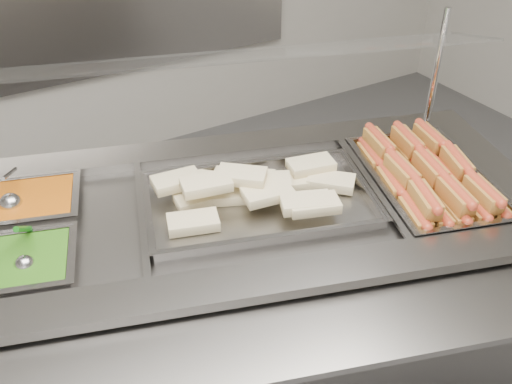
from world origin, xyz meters
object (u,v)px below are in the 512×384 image
steam_counter (242,304)px  pan_wraps (259,204)px  sneeze_guard (224,61)px  pan_hotdogs (425,186)px  serving_spoon (25,258)px  ladle (11,202)px

steam_counter → pan_wraps: 0.45m
sneeze_guard → pan_wraps: bearing=-92.5°
pan_hotdogs → serving_spoon: size_ratio=3.65×
pan_wraps → serving_spoon: bearing=174.7°
steam_counter → pan_wraps: bearing=-17.8°
pan_wraps → pan_hotdogs: bearing=-17.8°
ladle → sneeze_guard: bearing=-10.5°
pan_wraps → serving_spoon: serving_spoon is taller
sneeze_guard → steam_counter: bearing=-107.8°
ladle → serving_spoon: 0.30m
sneeze_guard → pan_wraps: (-0.01, -0.24, -0.41)m
pan_hotdogs → serving_spoon: serving_spoon is taller
sneeze_guard → pan_wraps: size_ratio=2.16×
pan_wraps → ladle: 0.80m
serving_spoon → pan_wraps: bearing=-5.3°
sneeze_guard → pan_wraps: 0.48m
steam_counter → sneeze_guard: (0.07, 0.22, 0.86)m
ladle → serving_spoon: serving_spoon is taller
serving_spoon → sneeze_guard: bearing=13.1°
sneeze_guard → serving_spoon: (-0.74, -0.17, -0.37)m
serving_spoon → pan_hotdogs: bearing=-10.9°
ladle → serving_spoon: size_ratio=1.13×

